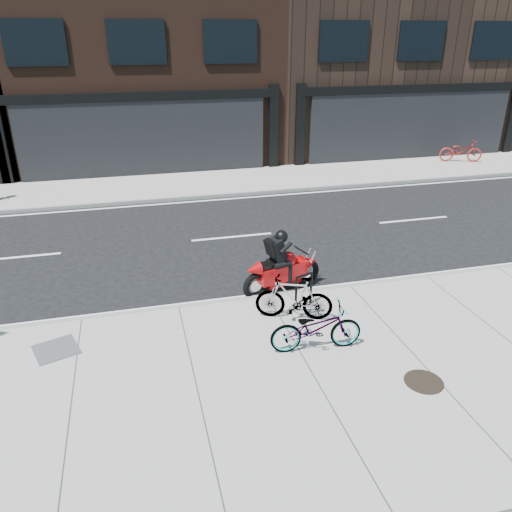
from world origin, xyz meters
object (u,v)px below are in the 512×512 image
object	(u,v)px
bicycle_rear	(294,298)
manhole_cover	(424,382)
bicycle_far	(461,151)
bicycle_front	(316,328)
motorcycle	(286,266)
bike_rack	(304,288)
utility_grate	(56,349)

from	to	relation	value
bicycle_rear	manhole_cover	world-z (taller)	bicycle_rear
bicycle_far	bicycle_front	bearing A→B (deg)	156.97
motorcycle	bicycle_rear	bearing A→B (deg)	-116.39
bicycle_front	manhole_cover	xyz separation A→B (m)	(1.44, -1.38, -0.44)
bicycle_front	motorcycle	bearing A→B (deg)	-0.35
bicycle_rear	manhole_cover	distance (m)	2.97
bike_rack	bicycle_rear	world-z (taller)	bicycle_rear
bicycle_rear	utility_grate	distance (m)	4.67
bicycle_rear	bicycle_far	xyz separation A→B (m)	(11.68, 11.19, 0.02)
bicycle_rear	motorcycle	size ratio (longest dim) A/B	0.78
bicycle_far	manhole_cover	world-z (taller)	bicycle_far
bicycle_far	motorcycle	bearing A→B (deg)	150.82
utility_grate	manhole_cover	bearing A→B (deg)	-22.48
bicycle_rear	manhole_cover	xyz separation A→B (m)	(1.49, -2.53, -0.47)
bicycle_far	utility_grate	size ratio (longest dim) A/B	2.49
motorcycle	bicycle_far	bearing A→B (deg)	25.05
motorcycle	manhole_cover	xyz separation A→B (m)	(1.21, -3.97, -0.49)
bicycle_front	bicycle_far	bearing A→B (deg)	-38.64
manhole_cover	utility_grate	xyz separation A→B (m)	(-6.14, 2.54, 0.00)
bicycle_rear	bicycle_far	bearing A→B (deg)	154.89
bicycle_front	manhole_cover	distance (m)	2.05
manhole_cover	utility_grate	size ratio (longest dim) A/B	0.88
bike_rack	manhole_cover	xyz separation A→B (m)	(1.13, -2.94, -0.44)
bicycle_far	manhole_cover	xyz separation A→B (m)	(-10.19, -13.72, -0.48)
motorcycle	utility_grate	bearing A→B (deg)	-179.31
bike_rack	bicycle_front	world-z (taller)	bicycle_front
bike_rack	utility_grate	bearing A→B (deg)	-175.42
bike_rack	bicycle_far	distance (m)	15.64
bike_rack	bicycle_rear	distance (m)	0.55
bike_rack	bicycle_front	bearing A→B (deg)	-101.13
bicycle_rear	utility_grate	xyz separation A→B (m)	(-4.64, 0.01, -0.47)
bicycle_far	utility_grate	bearing A→B (deg)	144.69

